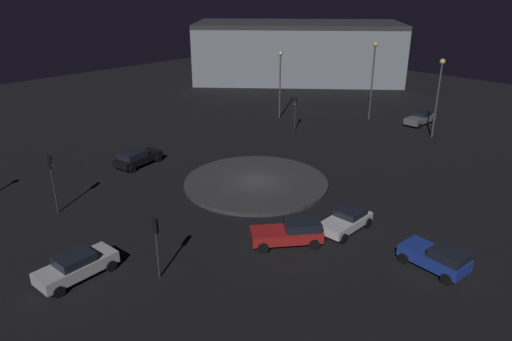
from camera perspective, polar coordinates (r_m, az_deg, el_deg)
The scene contains 15 objects.
ground_plane at distance 40.12m, azimuth 0.00°, elevation -1.64°, with size 117.37×117.37×0.00m, color black.
roundabout_island at distance 40.06m, azimuth 0.00°, elevation -1.44°, with size 12.12×12.12×0.31m, color #383838.
car_red at distance 31.10m, azimuth 4.12°, elevation -7.44°, with size 4.70×4.25×1.61m.
car_white at distance 33.29m, azimuth 10.79°, elevation -5.90°, with size 4.16×2.07×1.39m.
car_black at distance 45.16m, azimuth -14.13°, elevation 1.51°, with size 4.77×2.76×1.49m.
car_blue at distance 30.46m, azimuth 20.95°, elevation -9.72°, with size 2.48×4.09×1.60m.
car_grey at distance 60.00m, azimuth 19.15°, elevation 5.96°, with size 4.57×2.11×1.44m.
car_silver at distance 29.68m, azimuth -20.80°, elevation -10.65°, with size 4.68×2.29×1.54m.
traffic_light_northeast at distance 53.69m, azimuth 4.71°, elevation 7.56°, with size 0.40×0.37×3.86m.
traffic_light_northwest at distance 37.10m, azimuth -23.32°, elevation -0.29°, with size 0.40×0.37×4.45m.
traffic_light_west at distance 27.43m, azimuth -11.88°, elevation -7.68°, with size 0.39×0.36×3.83m.
streetlamp_east at distance 59.23m, azimuth 13.92°, elevation 11.94°, with size 0.59×0.59×9.33m.
streetlamp_east_near at distance 54.15m, azimuth 21.14°, elevation 9.57°, with size 0.57×0.57×8.49m.
streetlamp_northeast at distance 58.56m, azimuth 2.92°, elevation 11.43°, with size 0.53×0.53×8.15m.
store_building at distance 82.26m, azimuth 5.00°, elevation 14.03°, with size 32.26×34.31×9.54m.
Camera 1 is at (-26.41, -25.55, 16.11)m, focal length 33.29 mm.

